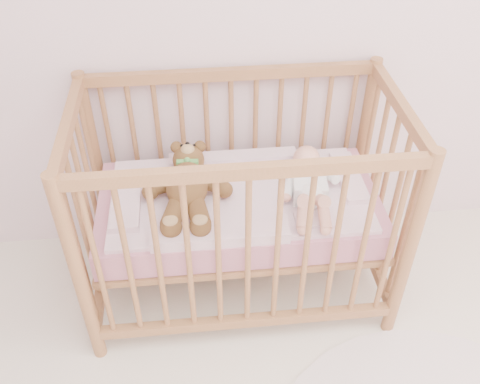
{
  "coord_description": "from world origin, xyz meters",
  "views": [
    {
      "loc": [
        -0.49,
        -0.16,
        2.06
      ],
      "look_at": [
        -0.32,
        1.55,
        0.62
      ],
      "focal_mm": 40.0,
      "sensor_mm": 36.0,
      "label": 1
    }
  ],
  "objects": [
    {
      "name": "crib",
      "position": [
        -0.32,
        1.6,
        0.5
      ],
      "size": [
        1.36,
        0.76,
        1.0
      ],
      "primitive_type": null,
      "color": "#AA7248",
      "rests_on": "floor"
    },
    {
      "name": "teddy_bear",
      "position": [
        -0.54,
        1.58,
        0.65
      ],
      "size": [
        0.43,
        0.59,
        0.16
      ],
      "primitive_type": null,
      "rotation": [
        0.0,
        0.0,
        -0.06
      ],
      "color": "brown",
      "rests_on": "blanket"
    },
    {
      "name": "baby",
      "position": [
        -0.02,
        1.58,
        0.64
      ],
      "size": [
        0.33,
        0.57,
        0.13
      ],
      "primitive_type": null,
      "rotation": [
        0.0,
        0.0,
        -0.12
      ],
      "color": "white",
      "rests_on": "blanket"
    },
    {
      "name": "blanket",
      "position": [
        -0.32,
        1.6,
        0.56
      ],
      "size": [
        1.1,
        0.58,
        0.06
      ],
      "primitive_type": null,
      "color": "#E79FB6",
      "rests_on": "mattress"
    },
    {
      "name": "mattress",
      "position": [
        -0.32,
        1.6,
        0.49
      ],
      "size": [
        1.22,
        0.62,
        0.13
      ],
      "primitive_type": "cube",
      "color": "#C57A8B",
      "rests_on": "crib"
    }
  ]
}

